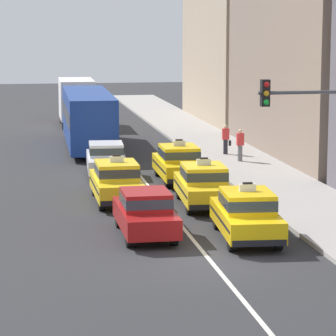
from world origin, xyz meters
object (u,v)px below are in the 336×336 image
at_px(bus_left_fourth, 88,117).
at_px(pedestrian_mid_block, 226,139).
at_px(taxi_left_second, 117,181).
at_px(traffic_light_pole, 319,140).
at_px(sedan_left_nearest, 146,212).
at_px(sedan_left_third, 106,158).
at_px(taxi_right_third, 179,163).
at_px(taxi_right_nearest, 247,214).
at_px(taxi_right_second, 203,184).
at_px(box_truck_left_fifth, 76,100).
at_px(pedestrian_near_crosswalk, 240,145).

distance_m(bus_left_fourth, pedestrian_mid_block, 8.42).
height_order(taxi_left_second, traffic_light_pole, traffic_light_pole).
height_order(sedan_left_nearest, sedan_left_third, same).
height_order(taxi_left_second, taxi_right_third, same).
distance_m(taxi_right_nearest, taxi_right_second, 5.54).
distance_m(box_truck_left_fifth, taxi_right_nearest, 34.26).
xyz_separation_m(sedan_left_nearest, traffic_light_pole, (4.37, -4.79, 2.97)).
distance_m(sedan_left_nearest, pedestrian_near_crosswalk, 16.09).
relative_size(taxi_left_second, sedan_left_third, 1.04).
bearing_deg(traffic_light_pole, sedan_left_nearest, 132.36).
distance_m(pedestrian_near_crosswalk, pedestrian_mid_block, 2.50).
distance_m(bus_left_fourth, taxi_right_third, 11.98).
relative_size(taxi_left_second, pedestrian_mid_block, 2.86).
distance_m(pedestrian_near_crosswalk, traffic_light_pole, 19.65).
bearing_deg(sedan_left_third, bus_left_fourth, 90.36).
bearing_deg(sedan_left_third, taxi_right_second, -68.11).
relative_size(sedan_left_third, taxi_right_nearest, 0.94).
xyz_separation_m(box_truck_left_fifth, taxi_right_nearest, (3.29, -34.08, -0.90)).
height_order(bus_left_fourth, pedestrian_near_crosswalk, bus_left_fourth).
relative_size(taxi_right_second, traffic_light_pole, 0.83).
height_order(sedan_left_third, taxi_right_second, taxi_right_second).
relative_size(pedestrian_mid_block, traffic_light_pole, 0.29).
distance_m(taxi_right_nearest, traffic_light_pole, 4.91).
bearing_deg(taxi_left_second, taxi_right_third, 51.68).
bearing_deg(taxi_right_nearest, pedestrian_near_crosswalk, 76.32).
xyz_separation_m(taxi_left_second, box_truck_left_fifth, (0.28, 27.24, 0.90)).
xyz_separation_m(taxi_right_nearest, pedestrian_mid_block, (3.62, 17.99, 0.07)).
relative_size(taxi_right_nearest, pedestrian_near_crosswalk, 2.84).
relative_size(bus_left_fourth, traffic_light_pole, 2.02).
bearing_deg(pedestrian_mid_block, pedestrian_near_crosswalk, -86.50).
height_order(taxi_right_third, pedestrian_near_crosswalk, taxi_right_third).
height_order(box_truck_left_fifth, pedestrian_mid_block, box_truck_left_fifth).
bearing_deg(box_truck_left_fifth, taxi_left_second, -90.58).
xyz_separation_m(sedan_left_nearest, taxi_right_third, (3.00, 10.01, 0.03)).
bearing_deg(box_truck_left_fifth, taxi_right_second, -83.99).
height_order(taxi_right_nearest, taxi_right_third, same).
xyz_separation_m(taxi_left_second, sedan_left_third, (0.22, 6.30, -0.03)).
height_order(bus_left_fourth, traffic_light_pole, traffic_light_pole).
distance_m(box_truck_left_fifth, pedestrian_near_crosswalk, 19.90).
bearing_deg(taxi_left_second, pedestrian_mid_block, 57.20).
bearing_deg(pedestrian_mid_block, taxi_right_nearest, -101.37).
bearing_deg(taxi_right_third, box_truck_left_fifth, 97.51).
distance_m(taxi_left_second, box_truck_left_fifth, 27.26).
height_order(sedan_left_nearest, pedestrian_near_crosswalk, pedestrian_near_crosswalk).
bearing_deg(taxi_right_second, sedan_left_nearest, -123.28).
height_order(sedan_left_nearest, box_truck_left_fifth, box_truck_left_fifth).
bearing_deg(sedan_left_nearest, pedestrian_near_crosswalk, 64.12).
bearing_deg(pedestrian_near_crosswalk, traffic_light_pole, -97.85).
bearing_deg(taxi_left_second, bus_left_fourth, 89.40).
bearing_deg(sedan_left_third, box_truck_left_fifth, 89.86).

